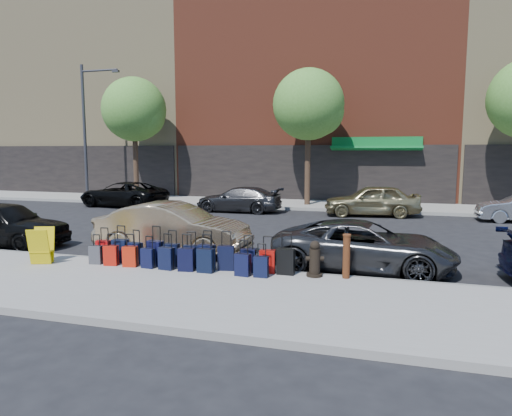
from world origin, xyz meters
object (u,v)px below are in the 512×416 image
(tree_left, at_px, (136,111))
(tree_center, at_px, (311,106))
(car_far_0, at_px, (123,194))
(bollard, at_px, (346,256))
(streetlight, at_px, (87,124))
(fire_hydrant, at_px, (315,260))
(car_near_2, at_px, (364,246))
(car_near_1, at_px, (173,229))
(car_far_1, at_px, (238,199))
(display_rack, at_px, (41,246))
(suitcase_front_5, at_px, (191,256))
(car_near_0, at_px, (4,223))
(car_far_2, at_px, (372,200))

(tree_left, relative_size, tree_center, 1.00)
(tree_center, xyz_separation_m, car_far_0, (-9.94, -2.59, -4.72))
(tree_center, bearing_deg, bollard, -77.26)
(streetlight, bearing_deg, fire_hydrant, -40.36)
(tree_center, xyz_separation_m, car_near_2, (3.52, -12.79, -4.77))
(car_near_1, bearing_deg, bollard, -108.48)
(tree_left, xyz_separation_m, car_far_1, (7.36, -2.89, -4.78))
(tree_center, relative_size, streetlight, 0.91)
(bollard, relative_size, car_far_1, 0.24)
(display_rack, height_order, car_near_2, car_near_2)
(suitcase_front_5, bearing_deg, bollard, -10.17)
(car_near_1, bearing_deg, fire_hydrant, -111.67)
(suitcase_front_5, distance_m, car_near_2, 4.41)
(tree_center, relative_size, car_near_0, 1.69)
(streetlight, distance_m, car_near_2, 21.21)
(display_rack, distance_m, car_near_2, 8.33)
(car_far_1, relative_size, car_far_2, 0.99)
(car_near_0, relative_size, car_far_2, 0.98)
(car_far_0, bearing_deg, fire_hydrant, 53.74)
(car_near_2, bearing_deg, car_far_2, 2.21)
(suitcase_front_5, distance_m, fire_hydrant, 3.10)
(tree_center, xyz_separation_m, fire_hydrant, (2.49, -14.23, -4.87))
(streetlight, distance_m, car_far_1, 11.27)
(tree_center, height_order, car_far_0, tree_center)
(streetlight, height_order, car_far_1, streetlight)
(car_far_1, bearing_deg, tree_left, -110.81)
(tree_left, xyz_separation_m, suitcase_front_5, (9.89, -14.31, -4.98))
(display_rack, height_order, car_far_2, car_far_2)
(bollard, bearing_deg, streetlight, 140.98)
(car_far_0, bearing_deg, car_near_1, 45.71)
(suitcase_front_5, height_order, car_near_1, car_near_1)
(streetlight, xyz_separation_m, fire_hydrant, (15.93, -13.53, -4.12))
(bollard, distance_m, car_far_0, 17.54)
(suitcase_front_5, relative_size, bollard, 0.89)
(streetlight, height_order, car_far_0, streetlight)
(fire_hydrant, relative_size, car_far_0, 0.17)
(display_rack, distance_m, car_near_0, 3.94)
(bollard, height_order, car_far_1, car_far_1)
(fire_hydrant, bearing_deg, car_far_1, 99.40)
(car_far_0, bearing_deg, display_rack, 30.50)
(car_far_2, bearing_deg, streetlight, -104.05)
(bollard, height_order, car_far_2, car_far_2)
(car_near_2, bearing_deg, tree_left, 49.01)
(car_far_1, bearing_deg, car_far_0, -91.92)
(tree_center, height_order, car_near_0, tree_center)
(tree_left, bearing_deg, car_far_1, -21.46)
(suitcase_front_5, relative_size, car_far_0, 0.18)
(tree_left, xyz_separation_m, streetlight, (-2.94, -0.70, -0.75))
(streetlight, xyz_separation_m, car_near_1, (11.38, -11.68, -3.90))
(suitcase_front_5, bearing_deg, car_near_2, 8.32)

